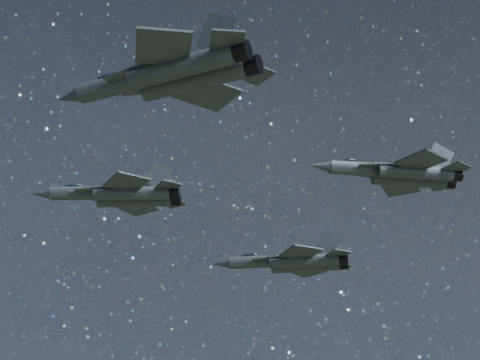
# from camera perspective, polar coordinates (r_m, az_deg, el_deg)

# --- Properties ---
(jet_lead) EXTENTS (16.65, 11.49, 4.18)m
(jet_lead) POSITION_cam_1_polar(r_m,az_deg,el_deg) (84.99, -8.47, -1.03)
(jet_lead) COLOR #31393E
(jet_left) EXTENTS (17.79, 12.60, 4.51)m
(jet_left) POSITION_cam_1_polar(r_m,az_deg,el_deg) (100.33, 3.83, -5.81)
(jet_left) COLOR #31393E
(jet_right) EXTENTS (19.67, 13.48, 4.94)m
(jet_right) POSITION_cam_1_polar(r_m,az_deg,el_deg) (66.21, -4.89, 7.52)
(jet_right) COLOR #31393E
(jet_slot) EXTENTS (15.19, 10.12, 3.86)m
(jet_slot) POSITION_cam_1_polar(r_m,az_deg,el_deg) (77.93, 11.30, 0.48)
(jet_slot) COLOR #31393E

